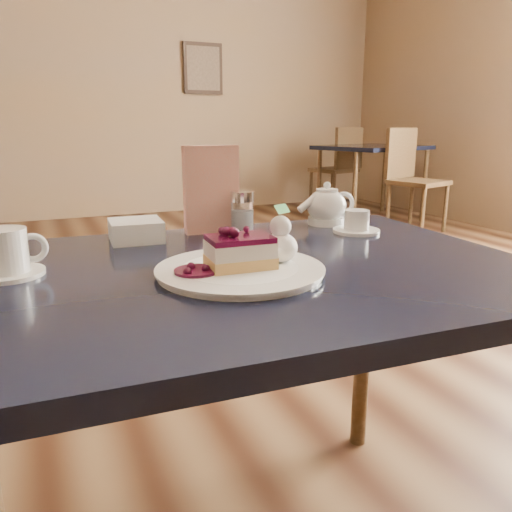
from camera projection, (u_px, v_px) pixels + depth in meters
name	position (u px, v px, depth m)	size (l,w,h in m)	color
main_table	(232.00, 305.00, 0.96)	(1.20, 0.84, 0.73)	black
dessert_plate	(240.00, 271.00, 0.90)	(0.30, 0.30, 0.01)	white
cheesecake_slice	(240.00, 252.00, 0.89)	(0.12, 0.09, 0.06)	#EDAE6F
whipped_cream	(280.00, 247.00, 0.93)	(0.07, 0.07, 0.06)	white
berry_sauce	(196.00, 271.00, 0.86)	(0.08, 0.08, 0.01)	black
coffee_set	(7.00, 255.00, 0.88)	(0.13, 0.13, 0.09)	white
tea_set	(332.00, 210.00, 1.32)	(0.17, 0.23, 0.10)	white
menu_card	(211.00, 190.00, 1.22)	(0.14, 0.03, 0.21)	beige
sugar_shaker	(242.00, 213.00, 1.21)	(0.06, 0.06, 0.11)	white
napkin_stack	(136.00, 230.00, 1.15)	(0.12, 0.12, 0.05)	white
bg_table_far_right	(369.00, 212.00, 5.38)	(1.22, 1.89, 1.25)	black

